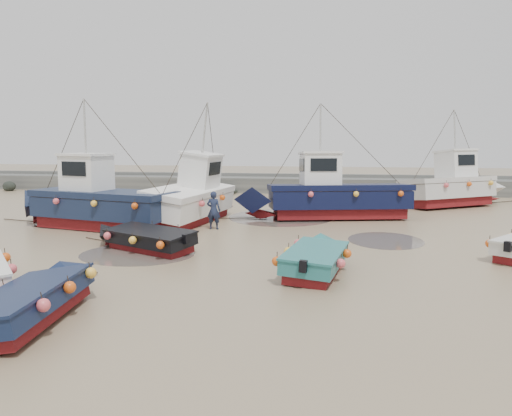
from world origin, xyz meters
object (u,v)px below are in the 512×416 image
(cabin_boat_1, at_px, (193,196))
(cabin_boat_0, at_px, (93,201))
(dinghy_4, at_px, (144,236))
(dinghy_2, at_px, (317,255))
(cabin_boat_2, at_px, (327,195))
(cabin_boat_3, at_px, (456,185))
(dinghy_1, at_px, (35,297))
(person, at_px, (214,229))

(cabin_boat_1, bearing_deg, cabin_boat_0, -138.88)
(dinghy_4, bearing_deg, dinghy_2, -81.89)
(cabin_boat_0, bearing_deg, cabin_boat_2, -54.22)
(cabin_boat_3, bearing_deg, dinghy_2, -58.59)
(dinghy_1, height_order, cabin_boat_3, cabin_boat_3)
(dinghy_1, bearing_deg, person, 78.18)
(cabin_boat_0, height_order, cabin_boat_1, same)
(cabin_boat_0, distance_m, cabin_boat_2, 12.24)
(cabin_boat_0, bearing_deg, dinghy_1, -146.27)
(dinghy_2, xyz_separation_m, cabin_boat_2, (0.22, 11.24, 0.77))
(cabin_boat_3, bearing_deg, cabin_boat_0, -93.80)
(dinghy_4, height_order, cabin_boat_2, cabin_boat_2)
(cabin_boat_0, bearing_deg, dinghy_2, -107.25)
(cabin_boat_1, bearing_deg, cabin_boat_3, 38.33)
(dinghy_2, bearing_deg, cabin_boat_2, 98.51)
(cabin_boat_3, bearing_deg, cabin_boat_2, -85.64)
(dinghy_1, relative_size, cabin_boat_1, 0.67)
(dinghy_1, distance_m, cabin_boat_2, 17.99)
(person, bearing_deg, dinghy_2, 128.63)
(cabin_boat_1, bearing_deg, person, -42.34)
(dinghy_2, relative_size, cabin_boat_3, 0.70)
(cabin_boat_2, bearing_deg, dinghy_2, 166.63)
(cabin_boat_3, bearing_deg, cabin_boat_1, -94.43)
(dinghy_1, relative_size, cabin_boat_3, 0.79)
(dinghy_1, distance_m, dinghy_4, 7.66)
(dinghy_4, xyz_separation_m, cabin_boat_3, (15.21, 15.16, 0.83))
(dinghy_4, relative_size, cabin_boat_0, 0.56)
(dinghy_2, xyz_separation_m, cabin_boat_0, (-11.10, 6.58, 0.78))
(dinghy_2, relative_size, dinghy_4, 1.01)
(dinghy_2, relative_size, cabin_boat_0, 0.57)
(cabin_boat_0, bearing_deg, dinghy_4, -121.81)
(cabin_boat_2, relative_size, cabin_boat_3, 1.30)
(dinghy_1, bearing_deg, dinghy_4, 86.28)
(dinghy_1, relative_size, cabin_boat_0, 0.64)
(dinghy_2, distance_m, person, 8.81)
(dinghy_2, distance_m, cabin_boat_0, 12.93)
(cabin_boat_0, relative_size, cabin_boat_2, 0.95)
(dinghy_2, relative_size, cabin_boat_1, 0.59)
(cabin_boat_3, height_order, person, cabin_boat_3)
(dinghy_2, relative_size, person, 3.14)
(dinghy_1, xyz_separation_m, cabin_boat_0, (-4.42, 11.94, 0.80))
(dinghy_1, relative_size, dinghy_4, 1.15)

